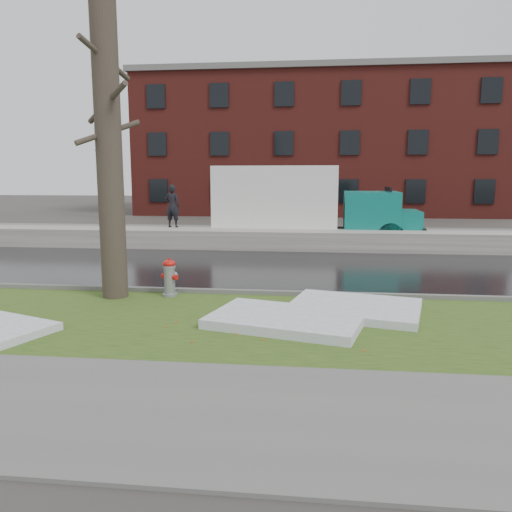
# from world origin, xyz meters

# --- Properties ---
(ground) EXTENTS (120.00, 120.00, 0.00)m
(ground) POSITION_xyz_m (0.00, 0.00, 0.00)
(ground) COLOR #47423D
(ground) RESTS_ON ground
(verge) EXTENTS (60.00, 4.50, 0.04)m
(verge) POSITION_xyz_m (0.00, -1.25, 0.02)
(verge) COLOR #284517
(verge) RESTS_ON ground
(sidewalk) EXTENTS (60.00, 3.00, 0.05)m
(sidewalk) POSITION_xyz_m (0.00, -5.00, 0.03)
(sidewalk) COLOR slate
(sidewalk) RESTS_ON ground
(road) EXTENTS (60.00, 7.00, 0.03)m
(road) POSITION_xyz_m (0.00, 4.50, 0.01)
(road) COLOR black
(road) RESTS_ON ground
(parking_lot) EXTENTS (60.00, 9.00, 0.03)m
(parking_lot) POSITION_xyz_m (0.00, 13.00, 0.01)
(parking_lot) COLOR slate
(parking_lot) RESTS_ON ground
(curb) EXTENTS (60.00, 0.15, 0.14)m
(curb) POSITION_xyz_m (0.00, 1.00, 0.07)
(curb) COLOR slate
(curb) RESTS_ON ground
(snowbank) EXTENTS (60.00, 1.60, 0.75)m
(snowbank) POSITION_xyz_m (0.00, 8.70, 0.38)
(snowbank) COLOR #BCB8AC
(snowbank) RESTS_ON ground
(brick_building) EXTENTS (26.00, 12.00, 10.00)m
(brick_building) POSITION_xyz_m (2.00, 30.00, 5.00)
(brick_building) COLOR maroon
(brick_building) RESTS_ON ground
(bg_tree_left) EXTENTS (1.40, 1.62, 6.50)m
(bg_tree_left) POSITION_xyz_m (-12.00, 22.00, 3.33)
(bg_tree_left) COLOR brown
(bg_tree_left) RESTS_ON ground
(bg_tree_center) EXTENTS (1.40, 1.62, 6.50)m
(bg_tree_center) POSITION_xyz_m (-6.00, 26.00, 3.33)
(bg_tree_center) COLOR brown
(bg_tree_center) RESTS_ON ground
(fire_hydrant) EXTENTS (0.44, 0.42, 0.90)m
(fire_hydrant) POSITION_xyz_m (-1.47, 0.61, 0.52)
(fire_hydrant) COLOR gray
(fire_hydrant) RESTS_ON verge
(tree) EXTENTS (1.43, 1.57, 7.26)m
(tree) POSITION_xyz_m (-2.72, 0.41, 3.70)
(tree) COLOR brown
(tree) RESTS_ON verge
(box_truck) EXTENTS (9.72, 2.53, 3.23)m
(box_truck) POSITION_xyz_m (1.33, 10.33, 1.71)
(box_truck) COLOR black
(box_truck) RESTS_ON ground
(worker) EXTENTS (0.69, 0.51, 1.73)m
(worker) POSITION_xyz_m (-3.85, 9.30, 1.61)
(worker) COLOR black
(worker) RESTS_ON snowbank
(snow_patch_near) EXTENTS (3.00, 2.56, 0.16)m
(snow_patch_near) POSITION_xyz_m (2.71, -0.30, 0.12)
(snow_patch_near) COLOR white
(snow_patch_near) RESTS_ON verge
(snow_patch_side) EXTENTS (3.17, 2.46, 0.18)m
(snow_patch_side) POSITION_xyz_m (1.35, -1.33, 0.13)
(snow_patch_side) COLOR white
(snow_patch_side) RESTS_ON verge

